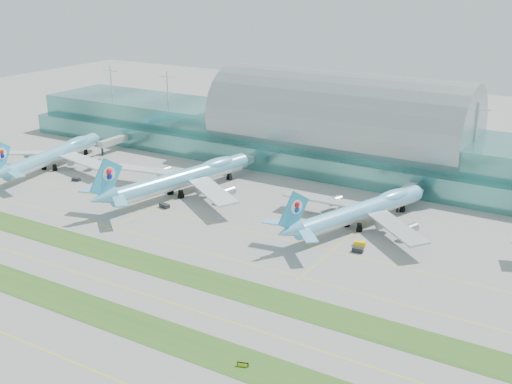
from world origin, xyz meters
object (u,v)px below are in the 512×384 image
Objects in this scene: terminal at (339,136)px; airliner_a at (54,154)px; airliner_b at (184,177)px; airliner_c at (362,210)px; taxiway_sign_east at (243,365)px.

terminal is 130.76m from airliner_a.
terminal is 4.14× the size of airliner_b.
airliner_a is at bearing -147.66° from terminal.
terminal is 4.47× the size of airliner_a.
terminal reaches higher than airliner_c.
airliner_b reaches higher than taxiway_sign_east.
terminal is at bearing 22.24° from airliner_a.
terminal reaches higher than taxiway_sign_east.
airliner_b is at bearing -8.68° from airliner_a.
taxiway_sign_east is at bearing -73.37° from terminal.
taxiway_sign_east is (157.47, -88.13, -5.92)m from airliner_a.
taxiway_sign_east is at bearing -64.35° from airliner_c.
airliner_b is (-37.43, -68.02, -7.20)m from terminal.
airliner_b is (72.85, 1.80, 0.54)m from airliner_a.
airliner_b is 75.32m from airliner_c.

